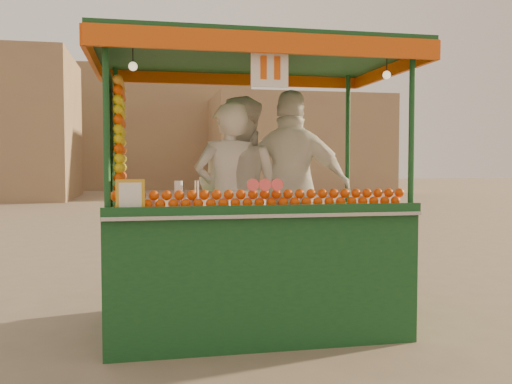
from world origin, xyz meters
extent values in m
plane|color=#726251|center=(0.00, 0.00, 0.00)|extent=(90.00, 90.00, 0.00)
cube|color=#927B53|center=(7.00, 24.00, 2.50)|extent=(9.00, 6.00, 5.00)
cube|color=#927B53|center=(-2.00, 30.00, 3.50)|extent=(14.00, 7.00, 7.00)
cube|color=#113E1E|center=(-0.12, 0.11, 0.15)|extent=(2.55, 1.57, 0.29)
cylinder|color=black|center=(-1.00, 0.11, 0.18)|extent=(0.35, 0.10, 0.35)
cylinder|color=black|center=(0.76, 0.11, 0.18)|extent=(0.35, 0.10, 0.35)
cube|color=#113E1E|center=(-0.12, -0.52, 0.69)|extent=(2.55, 0.29, 0.79)
cube|color=#113E1E|center=(-1.25, 0.21, 0.69)|extent=(0.29, 1.28, 0.79)
cube|color=#113E1E|center=(1.01, 0.21, 0.69)|extent=(0.29, 1.28, 0.79)
cube|color=#B2B2B7|center=(-0.12, -0.49, 1.10)|extent=(2.55, 0.45, 0.03)
cylinder|color=#113E1E|center=(-1.35, -0.62, 1.77)|extent=(0.05, 0.05, 1.38)
cylinder|color=#113E1E|center=(1.11, -0.62, 1.77)|extent=(0.05, 0.05, 1.38)
cylinder|color=#113E1E|center=(-1.35, 0.85, 1.77)|extent=(0.05, 0.05, 1.38)
cylinder|color=#113E1E|center=(1.11, 0.85, 1.77)|extent=(0.05, 0.05, 1.38)
cube|color=#113E1E|center=(-0.12, 0.11, 2.50)|extent=(2.75, 1.77, 0.08)
cube|color=#D04D0B|center=(-0.12, -0.77, 2.42)|extent=(2.75, 0.04, 0.16)
cube|color=#D04D0B|center=(-0.12, 1.00, 2.42)|extent=(2.75, 0.04, 0.16)
cube|color=#D04D0B|center=(-1.50, 0.11, 2.42)|extent=(0.04, 1.77, 0.16)
cube|color=#D04D0B|center=(1.26, 0.11, 2.42)|extent=(0.04, 1.77, 0.16)
cylinder|color=#FF4D4E|center=(-0.14, -0.62, 1.34)|extent=(0.10, 0.02, 0.10)
cube|color=gold|center=(-1.18, -0.62, 1.25)|extent=(0.22, 0.02, 0.28)
cube|color=white|center=(-0.12, -0.69, 2.24)|extent=(0.29, 0.01, 0.29)
sphere|color=#FFE5B2|center=(-1.15, -0.55, 2.24)|extent=(0.07, 0.07, 0.07)
sphere|color=#FFE5B2|center=(0.91, -0.55, 2.24)|extent=(0.07, 0.07, 0.07)
imported|color=silver|center=(-0.31, 0.21, 1.18)|extent=(0.68, 0.48, 1.78)
imported|color=white|center=(-0.18, 0.39, 1.22)|extent=(1.14, 1.09, 1.84)
imported|color=silver|center=(0.33, 0.28, 1.25)|extent=(1.22, 0.87, 1.92)
camera|label=1|loc=(-1.08, -4.89, 1.51)|focal=38.86mm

